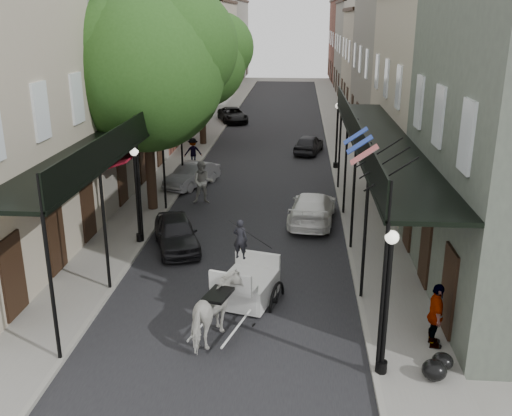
% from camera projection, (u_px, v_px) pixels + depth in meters
% --- Properties ---
extents(ground, '(140.00, 140.00, 0.00)m').
position_uv_depth(ground, '(226.00, 328.00, 16.20)').
color(ground, gray).
rests_on(ground, ground).
extents(road, '(8.00, 90.00, 0.01)m').
position_uv_depth(road, '(267.00, 160.00, 35.10)').
color(road, black).
rests_on(road, ground).
extents(sidewalk_left, '(2.20, 90.00, 0.12)m').
position_uv_depth(sidewalk_left, '(186.00, 158.00, 35.44)').
color(sidewalk_left, gray).
rests_on(sidewalk_left, ground).
extents(sidewalk_right, '(2.20, 90.00, 0.12)m').
position_uv_depth(sidewalk_right, '(348.00, 161.00, 34.72)').
color(sidewalk_right, gray).
rests_on(sidewalk_right, ground).
extents(building_row_left, '(5.00, 80.00, 10.50)m').
position_uv_depth(building_row_left, '(162.00, 60.00, 43.50)').
color(building_row_left, '#A39682').
rests_on(building_row_left, ground).
extents(building_row_right, '(5.00, 80.00, 10.50)m').
position_uv_depth(building_row_right, '(390.00, 61.00, 42.26)').
color(building_row_right, slate).
rests_on(building_row_right, ground).
extents(gallery_left, '(2.20, 18.05, 4.88)m').
position_uv_depth(gallery_left, '(123.00, 136.00, 21.85)').
color(gallery_left, black).
rests_on(gallery_left, sidewalk_left).
extents(gallery_right, '(2.20, 18.05, 4.88)m').
position_uv_depth(gallery_right, '(375.00, 140.00, 21.16)').
color(gallery_right, black).
rests_on(gallery_right, sidewalk_right).
extents(tree_near, '(7.31, 6.80, 9.63)m').
position_uv_depth(tree_near, '(155.00, 64.00, 24.05)').
color(tree_near, '#382619').
rests_on(tree_near, sidewalk_left).
extents(tree_far, '(6.45, 6.00, 8.61)m').
position_uv_depth(tree_far, '(207.00, 58.00, 37.49)').
color(tree_far, '#382619').
rests_on(tree_far, sidewalk_left).
extents(lamppost_right_near, '(0.32, 0.32, 3.71)m').
position_uv_depth(lamppost_right_near, '(387.00, 302.00, 13.36)').
color(lamppost_right_near, black).
rests_on(lamppost_right_near, sidewalk_right).
extents(lamppost_left, '(0.32, 0.32, 3.71)m').
position_uv_depth(lamppost_left, '(137.00, 194.00, 21.51)').
color(lamppost_left, black).
rests_on(lamppost_left, sidewalk_left).
extents(lamppost_right_far, '(0.32, 0.32, 3.71)m').
position_uv_depth(lamppost_right_far, '(337.00, 135.00, 32.26)').
color(lamppost_right_far, black).
rests_on(lamppost_right_far, sidewalk_right).
extents(horse, '(1.47, 2.26, 1.76)m').
position_uv_depth(horse, '(217.00, 311.00, 15.30)').
color(horse, beige).
rests_on(horse, ground).
extents(carriage, '(2.24, 2.88, 2.94)m').
position_uv_depth(carriage, '(252.00, 263.00, 17.66)').
color(carriage, black).
rests_on(carriage, ground).
extents(pedestrian_walking, '(1.09, 0.91, 2.02)m').
position_uv_depth(pedestrian_walking, '(203.00, 182.00, 26.71)').
color(pedestrian_walking, '#A09E97').
rests_on(pedestrian_walking, ground).
extents(pedestrian_sidewalk_left, '(1.15, 0.87, 1.59)m').
position_uv_depth(pedestrian_sidewalk_left, '(193.00, 152.00, 33.27)').
color(pedestrian_sidewalk_left, gray).
rests_on(pedestrian_sidewalk_left, sidewalk_left).
extents(pedestrian_sidewalk_right, '(0.51, 1.07, 1.78)m').
position_uv_depth(pedestrian_sidewalk_right, '(436.00, 316.00, 14.81)').
color(pedestrian_sidewalk_right, gray).
rests_on(pedestrian_sidewalk_right, sidewalk_right).
extents(car_left_near, '(2.59, 3.95, 1.25)m').
position_uv_depth(car_left_near, '(176.00, 233.00, 21.58)').
color(car_left_near, black).
rests_on(car_left_near, ground).
extents(car_left_mid, '(2.60, 3.86, 1.20)m').
position_uv_depth(car_left_mid, '(192.00, 175.00, 29.49)').
color(car_left_mid, '#A4A3A9').
rests_on(car_left_mid, ground).
extents(car_left_far, '(3.22, 4.77, 1.21)m').
position_uv_depth(car_left_far, '(233.00, 115.00, 47.55)').
color(car_left_far, black).
rests_on(car_left_far, ground).
extents(car_right_near, '(2.29, 4.61, 1.29)m').
position_uv_depth(car_right_near, '(312.00, 208.00, 24.31)').
color(car_right_near, white).
rests_on(car_right_near, ground).
extents(car_right_far, '(2.20, 3.82, 1.22)m').
position_uv_depth(car_right_far, '(309.00, 144.00, 36.67)').
color(car_right_far, black).
rests_on(car_right_far, ground).
extents(trash_bags, '(0.86, 1.01, 0.51)m').
position_uv_depth(trash_bags, '(438.00, 367.00, 13.78)').
color(trash_bags, black).
rests_on(trash_bags, sidewalk_right).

